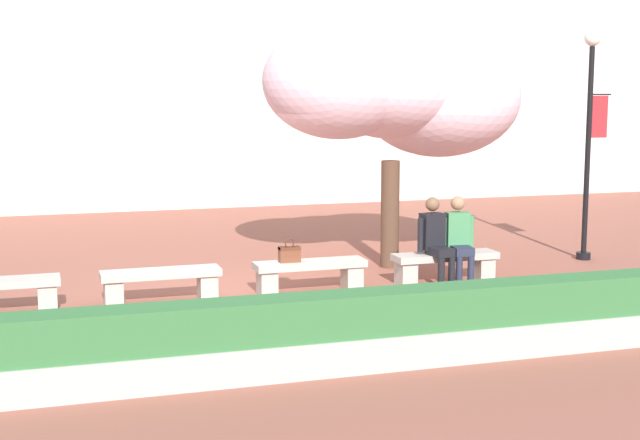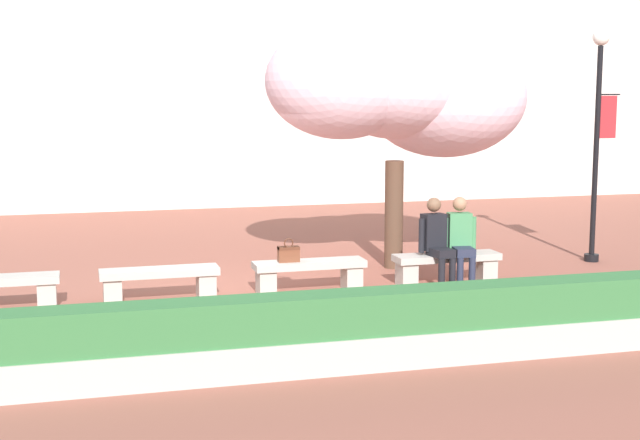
{
  "view_description": "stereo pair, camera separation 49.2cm",
  "coord_description": "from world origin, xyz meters",
  "px_view_note": "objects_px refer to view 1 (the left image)",
  "views": [
    {
      "loc": [
        -2.52,
        -11.9,
        2.84
      ],
      "look_at": [
        1.26,
        0.2,
        1.0
      ],
      "focal_mm": 50.0,
      "sensor_mm": 36.0,
      "label": 1
    },
    {
      "loc": [
        -2.05,
        -12.04,
        2.84
      ],
      "look_at": [
        1.26,
        0.2,
        1.0
      ],
      "focal_mm": 50.0,
      "sensor_mm": 36.0,
      "label": 2
    }
  ],
  "objects_px": {
    "person_seated_right": "(459,236)",
    "handbag": "(289,253)",
    "stone_bench_near_east": "(445,263)",
    "lamp_post_with_banner": "(590,123)",
    "cherry_tree_main": "(398,90)",
    "stone_bench_near_west": "(161,281)",
    "stone_bench_center": "(310,271)",
    "person_seated_left": "(435,238)"
  },
  "relations": [
    {
      "from": "person_seated_right",
      "to": "handbag",
      "type": "relative_size",
      "value": 3.81
    },
    {
      "from": "lamp_post_with_banner",
      "to": "handbag",
      "type": "bearing_deg",
      "value": -169.75
    },
    {
      "from": "stone_bench_near_west",
      "to": "stone_bench_center",
      "type": "bearing_deg",
      "value": 0.0
    },
    {
      "from": "stone_bench_near_west",
      "to": "cherry_tree_main",
      "type": "bearing_deg",
      "value": 19.39
    },
    {
      "from": "stone_bench_near_east",
      "to": "lamp_post_with_banner",
      "type": "height_order",
      "value": "lamp_post_with_banner"
    },
    {
      "from": "stone_bench_center",
      "to": "person_seated_right",
      "type": "bearing_deg",
      "value": -1.32
    },
    {
      "from": "cherry_tree_main",
      "to": "person_seated_right",
      "type": "bearing_deg",
      "value": -74.56
    },
    {
      "from": "stone_bench_center",
      "to": "cherry_tree_main",
      "type": "xyz_separation_m",
      "value": [
        1.9,
        1.41,
        2.56
      ]
    },
    {
      "from": "stone_bench_center",
      "to": "cherry_tree_main",
      "type": "distance_m",
      "value": 3.49
    },
    {
      "from": "stone_bench_center",
      "to": "person_seated_left",
      "type": "distance_m",
      "value": 1.96
    },
    {
      "from": "person_seated_right",
      "to": "lamp_post_with_banner",
      "type": "height_order",
      "value": "lamp_post_with_banner"
    },
    {
      "from": "cherry_tree_main",
      "to": "lamp_post_with_banner",
      "type": "bearing_deg",
      "value": -7.23
    },
    {
      "from": "stone_bench_near_east",
      "to": "handbag",
      "type": "distance_m",
      "value": 2.43
    },
    {
      "from": "stone_bench_near_east",
      "to": "cherry_tree_main",
      "type": "relative_size",
      "value": 0.37
    },
    {
      "from": "person_seated_left",
      "to": "lamp_post_with_banner",
      "type": "distance_m",
      "value": 3.79
    },
    {
      "from": "cherry_tree_main",
      "to": "lamp_post_with_banner",
      "type": "distance_m",
      "value": 3.35
    },
    {
      "from": "cherry_tree_main",
      "to": "lamp_post_with_banner",
      "type": "height_order",
      "value": "cherry_tree_main"
    },
    {
      "from": "person_seated_left",
      "to": "lamp_post_with_banner",
      "type": "xyz_separation_m",
      "value": [
        3.26,
        1.05,
        1.62
      ]
    },
    {
      "from": "lamp_post_with_banner",
      "to": "person_seated_left",
      "type": "bearing_deg",
      "value": -162.21
    },
    {
      "from": "person_seated_left",
      "to": "cherry_tree_main",
      "type": "relative_size",
      "value": 0.3
    },
    {
      "from": "cherry_tree_main",
      "to": "person_seated_left",
      "type": "bearing_deg",
      "value": -89.23
    },
    {
      "from": "person_seated_right",
      "to": "cherry_tree_main",
      "type": "height_order",
      "value": "cherry_tree_main"
    },
    {
      "from": "person_seated_left",
      "to": "person_seated_right",
      "type": "bearing_deg",
      "value": -0.02
    },
    {
      "from": "person_seated_left",
      "to": "lamp_post_with_banner",
      "type": "bearing_deg",
      "value": 17.79
    },
    {
      "from": "stone_bench_center",
      "to": "cherry_tree_main",
      "type": "bearing_deg",
      "value": 36.62
    },
    {
      "from": "lamp_post_with_banner",
      "to": "stone_bench_near_west",
      "type": "bearing_deg",
      "value": -172.23
    },
    {
      "from": "handbag",
      "to": "lamp_post_with_banner",
      "type": "relative_size",
      "value": 0.09
    },
    {
      "from": "stone_bench_near_west",
      "to": "person_seated_left",
      "type": "relative_size",
      "value": 1.25
    },
    {
      "from": "stone_bench_near_west",
      "to": "stone_bench_center",
      "type": "distance_m",
      "value": 2.11
    },
    {
      "from": "stone_bench_near_east",
      "to": "cherry_tree_main",
      "type": "distance_m",
      "value": 2.93
    },
    {
      "from": "stone_bench_near_west",
      "to": "stone_bench_center",
      "type": "xyz_separation_m",
      "value": [
        2.11,
        0.0,
        0.0
      ]
    },
    {
      "from": "person_seated_right",
      "to": "lamp_post_with_banner",
      "type": "xyz_separation_m",
      "value": [
        2.88,
        1.05,
        1.62
      ]
    },
    {
      "from": "handbag",
      "to": "person_seated_right",
      "type": "bearing_deg",
      "value": -1.21
    },
    {
      "from": "stone_bench_near_west",
      "to": "cherry_tree_main",
      "type": "distance_m",
      "value": 4.96
    },
    {
      "from": "stone_bench_center",
      "to": "handbag",
      "type": "bearing_deg",
      "value": 179.59
    },
    {
      "from": "stone_bench_near_east",
      "to": "stone_bench_center",
      "type": "bearing_deg",
      "value": 180.0
    },
    {
      "from": "stone_bench_near_west",
      "to": "lamp_post_with_banner",
      "type": "bearing_deg",
      "value": 7.77
    },
    {
      "from": "stone_bench_near_west",
      "to": "lamp_post_with_banner",
      "type": "xyz_separation_m",
      "value": [
        7.28,
        0.99,
        2.02
      ]
    },
    {
      "from": "stone_bench_center",
      "to": "person_seated_right",
      "type": "relative_size",
      "value": 1.25
    },
    {
      "from": "person_seated_left",
      "to": "cherry_tree_main",
      "type": "height_order",
      "value": "cherry_tree_main"
    },
    {
      "from": "person_seated_right",
      "to": "lamp_post_with_banner",
      "type": "distance_m",
      "value": 3.46
    },
    {
      "from": "stone_bench_near_east",
      "to": "handbag",
      "type": "relative_size",
      "value": 4.74
    }
  ]
}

